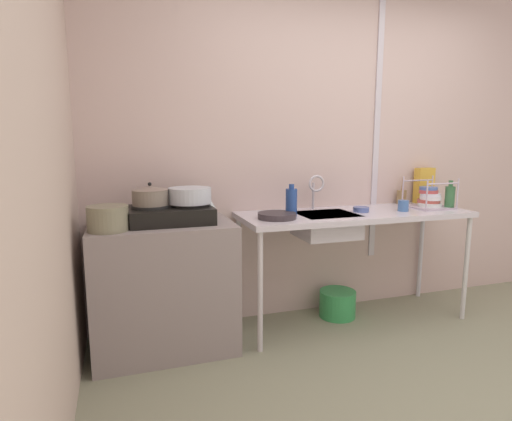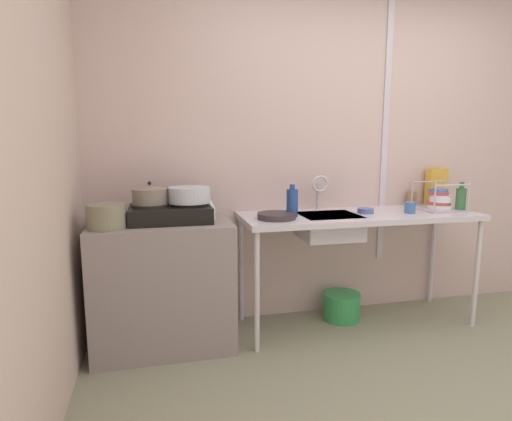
% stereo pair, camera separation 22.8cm
% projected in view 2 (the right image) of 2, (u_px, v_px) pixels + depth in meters
% --- Properties ---
extents(wall_back, '(4.77, 0.10, 2.73)m').
position_uv_depth(wall_back, '(347.00, 142.00, 3.34)').
color(wall_back, beige).
rests_on(wall_back, ground).
extents(wall_left, '(0.10, 3.44, 2.73)m').
position_uv_depth(wall_left, '(4.00, 143.00, 1.56)').
color(wall_left, beige).
rests_on(wall_left, ground).
extents(wall_metal_strip, '(0.05, 0.01, 2.19)m').
position_uv_depth(wall_metal_strip, '(386.00, 124.00, 3.33)').
color(wall_metal_strip, silver).
extents(counter_concrete, '(0.90, 0.59, 0.85)m').
position_uv_depth(counter_concrete, '(163.00, 284.00, 2.83)').
color(counter_concrete, gray).
rests_on(counter_concrete, ground).
extents(counter_sink, '(1.75, 0.59, 0.85)m').
position_uv_depth(counter_sink, '(359.00, 221.00, 3.09)').
color(counter_sink, silver).
rests_on(counter_sink, ground).
extents(stove, '(0.52, 0.39, 0.12)m').
position_uv_depth(stove, '(170.00, 213.00, 2.76)').
color(stove, black).
rests_on(stove, counter_concrete).
extents(pot_on_left_burner, '(0.23, 0.23, 0.15)m').
position_uv_depth(pot_on_left_burner, '(150.00, 194.00, 2.71)').
color(pot_on_left_burner, gray).
rests_on(pot_on_left_burner, stove).
extents(pot_on_right_burner, '(0.28, 0.28, 0.10)m').
position_uv_depth(pot_on_right_burner, '(189.00, 195.00, 2.77)').
color(pot_on_right_burner, silver).
rests_on(pot_on_right_burner, stove).
extents(pot_beside_stove, '(0.24, 0.24, 0.15)m').
position_uv_depth(pot_beside_stove, '(107.00, 216.00, 2.53)').
color(pot_beside_stove, gray).
rests_on(pot_beside_stove, counter_concrete).
extents(percolator, '(0.08, 0.08, 0.15)m').
position_uv_depth(percolator, '(209.00, 208.00, 2.84)').
color(percolator, silver).
rests_on(percolator, counter_concrete).
extents(sink_basin, '(0.42, 0.37, 0.17)m').
position_uv_depth(sink_basin, '(329.00, 226.00, 3.03)').
color(sink_basin, silver).
rests_on(sink_basin, counter_sink).
extents(faucet, '(0.13, 0.07, 0.27)m').
position_uv_depth(faucet, '(320.00, 187.00, 3.15)').
color(faucet, silver).
rests_on(faucet, counter_sink).
extents(frying_pan, '(0.26, 0.26, 0.04)m').
position_uv_depth(frying_pan, '(277.00, 216.00, 2.86)').
color(frying_pan, '#362E32').
rests_on(frying_pan, counter_sink).
extents(dish_rack, '(0.31, 0.30, 0.24)m').
position_uv_depth(dish_rack, '(439.00, 201.00, 3.22)').
color(dish_rack, '#BFB0C1').
rests_on(dish_rack, counter_sink).
extents(cup_by_rack, '(0.08, 0.08, 0.08)m').
position_uv_depth(cup_by_rack, '(410.00, 208.00, 3.08)').
color(cup_by_rack, '#4169A6').
rests_on(cup_by_rack, counter_sink).
extents(small_bowl_on_drainboard, '(0.12, 0.12, 0.04)m').
position_uv_depth(small_bowl_on_drainboard, '(366.00, 211.00, 3.08)').
color(small_bowl_on_drainboard, '#4E61A2').
rests_on(small_bowl_on_drainboard, counter_sink).
extents(bottle_by_sink, '(0.08, 0.08, 0.23)m').
position_uv_depth(bottle_by_sink, '(292.00, 202.00, 2.93)').
color(bottle_by_sink, navy).
rests_on(bottle_by_sink, counter_sink).
extents(bottle_by_rack, '(0.07, 0.07, 0.22)m').
position_uv_depth(bottle_by_rack, '(461.00, 199.00, 3.16)').
color(bottle_by_rack, '#356B3F').
rests_on(bottle_by_rack, counter_sink).
extents(cereal_box, '(0.18, 0.09, 0.30)m').
position_uv_depth(cereal_box, '(436.00, 187.00, 3.47)').
color(cereal_box, gold).
rests_on(cereal_box, counter_sink).
extents(utensil_jar, '(0.08, 0.08, 0.22)m').
position_uv_depth(utensil_jar, '(411.00, 198.00, 3.43)').
color(utensil_jar, olive).
rests_on(utensil_jar, counter_sink).
extents(bucket_on_floor, '(0.28, 0.28, 0.21)m').
position_uv_depth(bucket_on_floor, '(341.00, 306.00, 3.27)').
color(bucket_on_floor, green).
rests_on(bucket_on_floor, ground).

